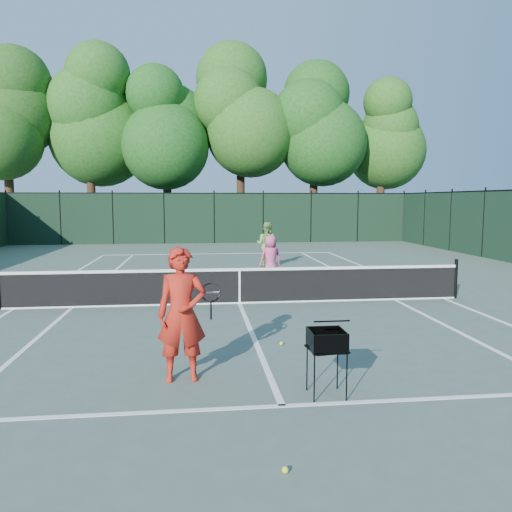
{
  "coord_description": "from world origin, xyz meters",
  "views": [
    {
      "loc": [
        -1.06,
        -12.44,
        2.63
      ],
      "look_at": [
        0.54,
        1.0,
        1.1
      ],
      "focal_mm": 35.0,
      "sensor_mm": 36.0,
      "label": 1
    }
  ],
  "objects": [
    {
      "name": "ground",
      "position": [
        0.0,
        0.0,
        0.0
      ],
      "size": [
        90.0,
        90.0,
        0.0
      ],
      "primitive_type": "plane",
      "color": "#49594E",
      "rests_on": "ground"
    },
    {
      "name": "sideline_doubles_left",
      "position": [
        -5.49,
        0.0,
        0.0
      ],
      "size": [
        0.1,
        23.77,
        0.01
      ],
      "primitive_type": "cube",
      "color": "white",
      "rests_on": "ground"
    },
    {
      "name": "sideline_doubles_right",
      "position": [
        5.49,
        0.0,
        0.0
      ],
      "size": [
        0.1,
        23.77,
        0.01
      ],
      "primitive_type": "cube",
      "color": "white",
      "rests_on": "ground"
    },
    {
      "name": "sideline_singles_left",
      "position": [
        -4.12,
        0.0,
        0.0
      ],
      "size": [
        0.1,
        23.77,
        0.01
      ],
      "primitive_type": "cube",
      "color": "white",
      "rests_on": "ground"
    },
    {
      "name": "sideline_singles_right",
      "position": [
        4.12,
        0.0,
        0.0
      ],
      "size": [
        0.1,
        23.77,
        0.01
      ],
      "primitive_type": "cube",
      "color": "white",
      "rests_on": "ground"
    },
    {
      "name": "baseline_far",
      "position": [
        0.0,
        11.88,
        0.0
      ],
      "size": [
        10.97,
        0.1,
        0.01
      ],
      "primitive_type": "cube",
      "color": "white",
      "rests_on": "ground"
    },
    {
      "name": "service_line_near",
      "position": [
        0.0,
        -6.4,
        0.0
      ],
      "size": [
        8.23,
        0.1,
        0.01
      ],
      "primitive_type": "cube",
      "color": "white",
      "rests_on": "ground"
    },
    {
      "name": "service_line_far",
      "position": [
        0.0,
        6.4,
        0.0
      ],
      "size": [
        8.23,
        0.1,
        0.01
      ],
      "primitive_type": "cube",
      "color": "white",
      "rests_on": "ground"
    },
    {
      "name": "center_service_line",
      "position": [
        0.0,
        0.0,
        0.0
      ],
      "size": [
        0.1,
        12.8,
        0.01
      ],
      "primitive_type": "cube",
      "color": "white",
      "rests_on": "ground"
    },
    {
      "name": "tennis_net",
      "position": [
        0.0,
        0.0,
        0.48
      ],
      "size": [
        11.69,
        0.09,
        1.06
      ],
      "color": "black",
      "rests_on": "ground"
    },
    {
      "name": "fence_far",
      "position": [
        0.0,
        18.0,
        1.5
      ],
      "size": [
        24.0,
        0.05,
        3.0
      ],
      "primitive_type": "cube",
      "color": "black",
      "rests_on": "ground"
    },
    {
      "name": "tree_0",
      "position": [
        -13.0,
        21.5,
        8.16
      ],
      "size": [
        6.4,
        6.4,
        13.14
      ],
      "color": "black",
      "rests_on": "ground"
    },
    {
      "name": "tree_1",
      "position": [
        -8.0,
        22.0,
        8.69
      ],
      "size": [
        6.8,
        6.8,
        13.98
      ],
      "color": "black",
      "rests_on": "ground"
    },
    {
      "name": "tree_2",
      "position": [
        -3.0,
        21.8,
        7.73
      ],
      "size": [
        6.0,
        6.0,
        12.4
      ],
      "color": "black",
      "rests_on": "ground"
    },
    {
      "name": "tree_3",
      "position": [
        2.0,
        22.3,
        9.01
      ],
      "size": [
        7.0,
        7.0,
        14.45
      ],
      "color": "black",
      "rests_on": "ground"
    },
    {
      "name": "tree_4",
      "position": [
        7.0,
        21.6,
        8.14
      ],
      "size": [
        6.2,
        6.2,
        12.97
      ],
      "color": "black",
      "rests_on": "ground"
    },
    {
      "name": "tree_5",
      "position": [
        12.0,
        22.1,
        7.71
      ],
      "size": [
        5.8,
        5.8,
        12.23
      ],
      "color": "black",
      "rests_on": "ground"
    },
    {
      "name": "coach",
      "position": [
        -1.29,
        -5.29,
        0.98
      ],
      "size": [
        0.95,
        0.68,
        1.96
      ],
      "rotation": [
        0.0,
        0.0,
        0.05
      ],
      "color": "#B02014",
      "rests_on": "ground"
    },
    {
      "name": "player_pink",
      "position": [
        1.3,
        3.37,
        0.75
      ],
      "size": [
        0.83,
        0.65,
        1.5
      ],
      "rotation": [
        0.0,
        0.0,
        3.4
      ],
      "color": "#CB477B",
      "rests_on": "ground"
    },
    {
      "name": "player_green",
      "position": [
        1.66,
        6.89,
        0.88
      ],
      "size": [
        1.08,
        1.01,
        1.76
      ],
      "rotation": [
        0.0,
        0.0,
        2.62
      ],
      "color": "#78A150",
      "rests_on": "ground"
    },
    {
      "name": "ball_hopper",
      "position": [
        0.65,
        -6.13,
        0.76
      ],
      "size": [
        0.53,
        0.53,
        0.9
      ],
      "rotation": [
        0.0,
        0.0,
        0.13
      ],
      "color": "black",
      "rests_on": "ground"
    },
    {
      "name": "loose_ball_near_cart",
      "position": [
        -0.24,
        -7.96,
        0.03
      ],
      "size": [
        0.07,
        0.07,
        0.07
      ],
      "primitive_type": "sphere",
      "color": "yellow",
      "rests_on": "ground"
    },
    {
      "name": "loose_ball_midcourt",
      "position": [
        0.44,
        -3.75,
        0.03
      ],
      "size": [
        0.07,
        0.07,
        0.07
      ],
      "primitive_type": "sphere",
      "color": "yellow",
      "rests_on": "ground"
    }
  ]
}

